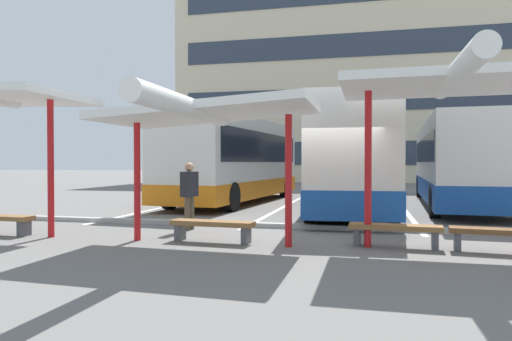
{
  "coord_description": "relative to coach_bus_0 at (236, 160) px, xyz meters",
  "views": [
    {
      "loc": [
        0.9,
        -11.67,
        1.67
      ],
      "look_at": [
        -2.38,
        2.07,
        1.43
      ],
      "focal_mm": 32.97,
      "sensor_mm": 36.0,
      "label": 1
    }
  ],
  "objects": [
    {
      "name": "ground_plane",
      "position": [
        4.48,
        -7.25,
        -1.78
      ],
      "size": [
        160.0,
        160.0,
        0.0
      ],
      "primitive_type": "plane",
      "color": "slate"
    },
    {
      "name": "terminal_building",
      "position": [
        4.51,
        27.89,
        7.12
      ],
      "size": [
        31.94,
        14.86,
        20.53
      ],
      "color": "beige",
      "rests_on": "ground"
    },
    {
      "name": "coach_bus_0",
      "position": [
        0.0,
        0.0,
        0.0
      ],
      "size": [
        3.48,
        10.48,
        3.79
      ],
      "color": "silver",
      "rests_on": "ground"
    },
    {
      "name": "coach_bus_1",
      "position": [
        4.71,
        -1.58,
        0.01
      ],
      "size": [
        3.08,
        12.23,
        3.83
      ],
      "color": "silver",
      "rests_on": "ground"
    },
    {
      "name": "coach_bus_2",
      "position": [
        8.79,
        0.41,
        -0.17
      ],
      "size": [
        3.29,
        12.14,
        3.51
      ],
      "color": "silver",
      "rests_on": "ground"
    },
    {
      "name": "lane_stripe_0",
      "position": [
        -2.03,
        -0.79,
        -1.78
      ],
      "size": [
        0.16,
        14.0,
        0.01
      ],
      "primitive_type": "cube",
      "color": "white",
      "rests_on": "ground"
    },
    {
      "name": "lane_stripe_1",
      "position": [
        2.31,
        -0.79,
        -1.78
      ],
      "size": [
        0.16,
        14.0,
        0.01
      ],
      "primitive_type": "cube",
      "color": "white",
      "rests_on": "ground"
    },
    {
      "name": "lane_stripe_2",
      "position": [
        6.65,
        -0.79,
        -1.78
      ],
      "size": [
        0.16,
        14.0,
        0.01
      ],
      "primitive_type": "cube",
      "color": "white",
      "rests_on": "ground"
    },
    {
      "name": "waiting_shelter_1",
      "position": [
        2.21,
        -10.0,
        0.86
      ],
      "size": [
        4.28,
        4.68,
        2.92
      ],
      "color": "red",
      "rests_on": "ground"
    },
    {
      "name": "bench_1",
      "position": [
        2.21,
        -9.58,
        -1.44
      ],
      "size": [
        1.82,
        0.54,
        0.45
      ],
      "color": "brown",
      "rests_on": "ground"
    },
    {
      "name": "waiting_shelter_2",
      "position": [
        6.81,
        -9.66,
        1.3
      ],
      "size": [
        3.85,
        4.57,
        3.32
      ],
      "color": "red",
      "rests_on": "ground"
    },
    {
      "name": "bench_2",
      "position": [
        5.91,
        -9.32,
        -1.44
      ],
      "size": [
        1.79,
        0.54,
        0.45
      ],
      "color": "brown",
      "rests_on": "ground"
    },
    {
      "name": "bench_3",
      "position": [
        7.71,
        -9.48,
        -1.45
      ],
      "size": [
        1.69,
        0.6,
        0.45
      ],
      "color": "brown",
      "rests_on": "ground"
    },
    {
      "name": "platform_kerb",
      "position": [
        4.48,
        -7.17,
        -1.72
      ],
      "size": [
        44.0,
        0.24,
        0.12
      ],
      "primitive_type": "cube",
      "color": "#ADADA8",
      "rests_on": "ground"
    },
    {
      "name": "waiting_passenger_1",
      "position": [
        1.07,
        -7.98,
        -0.82
      ],
      "size": [
        0.33,
        0.52,
        1.67
      ],
      "color": "brown",
      "rests_on": "ground"
    }
  ]
}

